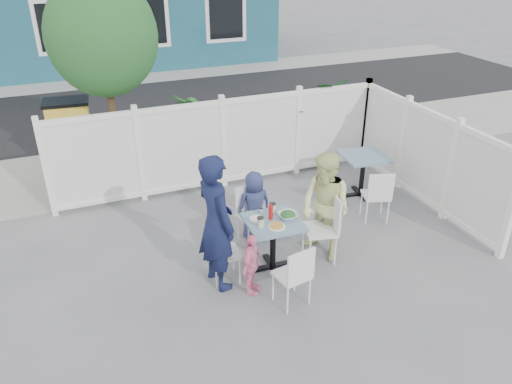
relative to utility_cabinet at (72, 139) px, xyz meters
name	(u,v)px	position (x,y,z in m)	size (l,w,h in m)	color
ground	(272,257)	(2.33, -4.00, -0.68)	(80.00, 80.00, 0.00)	slate
near_sidewalk	(198,157)	(2.33, -0.20, -0.67)	(24.00, 2.60, 0.01)	gray
street	(160,105)	(2.33, 3.50, -0.68)	(24.00, 5.00, 0.01)	black
far_sidewalk	(139,77)	(2.33, 6.60, -0.67)	(24.00, 1.60, 0.01)	gray
fence_back	(223,145)	(2.43, -1.60, 0.11)	(5.86, 0.08, 1.60)	white
fence_right	(425,159)	(5.33, -3.40, 0.11)	(0.08, 3.66, 1.60)	white
tree	(102,37)	(0.73, -0.70, 1.91)	(1.80, 1.62, 3.59)	#382316
utility_cabinet	(72,139)	(0.00, 0.00, 0.00)	(0.73, 0.52, 1.36)	gold
potted_shrub_a	(194,134)	(2.09, -0.90, 0.10)	(0.88, 0.88, 1.56)	#194F28
potted_shrub_b	(305,118)	(4.33, -1.00, 0.16)	(1.51, 1.31, 1.67)	#194F28
main_table	(273,232)	(2.25, -4.23, -0.10)	(0.73, 0.73, 0.75)	slate
spare_table	(363,165)	(4.53, -2.84, -0.10)	(0.78, 0.78, 0.75)	slate
chair_left	(219,249)	(1.50, -4.21, -0.19)	(0.40, 0.41, 0.84)	white
chair_right	(326,223)	(3.02, -4.28, -0.11)	(0.51, 0.52, 0.97)	white
chair_back	(250,209)	(2.24, -3.41, -0.19)	(0.43, 0.42, 0.83)	white
chair_near	(296,273)	(2.19, -5.04, -0.19)	(0.44, 0.43, 0.84)	white
chair_spare	(378,193)	(4.25, -3.70, -0.17)	(0.49, 0.49, 0.87)	white
man	(216,223)	(1.46, -4.26, 0.23)	(0.66, 0.44, 1.82)	#11183A
woman	(325,207)	(3.03, -4.21, 0.09)	(0.75, 0.59, 1.55)	#D0DB4A
boy	(254,205)	(2.32, -3.38, -0.15)	(0.52, 0.34, 1.05)	navy
toddler	(251,265)	(1.79, -4.60, -0.26)	(0.50, 0.21, 0.85)	pink
plate_main	(277,227)	(2.23, -4.39, 0.07)	(0.22, 0.22, 0.01)	white
plate_side	(256,219)	(2.06, -4.11, 0.07)	(0.20, 0.20, 0.01)	white
salad_bowl	(288,215)	(2.46, -4.22, 0.10)	(0.25, 0.25, 0.06)	white
coffee_cup_a	(260,223)	(2.03, -4.31, 0.13)	(0.09, 0.09, 0.13)	beige
coffee_cup_b	(273,208)	(2.32, -4.03, 0.13)	(0.09, 0.09, 0.13)	beige
ketchup_bottle	(271,213)	(2.24, -4.17, 0.16)	(0.06, 0.06, 0.19)	red
salt_shaker	(262,212)	(2.17, -4.02, 0.10)	(0.03, 0.03, 0.07)	white
pepper_shaker	(262,210)	(2.19, -3.97, 0.10)	(0.03, 0.03, 0.07)	black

